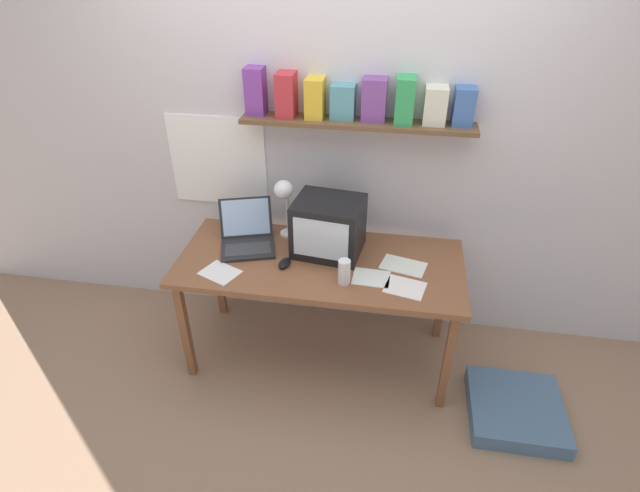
# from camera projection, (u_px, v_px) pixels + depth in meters

# --- Properties ---
(ground_plane) EXTENTS (12.00, 12.00, 0.00)m
(ground_plane) POSITION_uv_depth(u_px,v_px,m) (320.00, 353.00, 3.24)
(ground_plane) COLOR #9C785D
(back_wall) EXTENTS (5.60, 0.24, 2.60)m
(back_wall) POSITION_uv_depth(u_px,v_px,m) (333.00, 134.00, 2.91)
(back_wall) COLOR silver
(back_wall) RESTS_ON ground_plane
(corner_desk) EXTENTS (1.62, 0.71, 0.73)m
(corner_desk) POSITION_uv_depth(u_px,v_px,m) (320.00, 269.00, 2.87)
(corner_desk) COLOR brown
(corner_desk) RESTS_ON ground_plane
(crt_monitor) EXTENTS (0.41, 0.36, 0.32)m
(crt_monitor) POSITION_uv_depth(u_px,v_px,m) (328.00, 227.00, 2.84)
(crt_monitor) COLOR black
(crt_monitor) RESTS_ON corner_desk
(laptop) EXTENTS (0.40, 0.41, 0.24)m
(laptop) POSITION_uv_depth(u_px,v_px,m) (247.00, 235.00, 2.96)
(laptop) COLOR #232326
(laptop) RESTS_ON corner_desk
(desk_lamp) EXTENTS (0.11, 0.17, 0.39)m
(desk_lamp) POSITION_uv_depth(u_px,v_px,m) (284.00, 195.00, 2.87)
(desk_lamp) COLOR white
(desk_lamp) RESTS_ON corner_desk
(juice_glass) EXTENTS (0.07, 0.07, 0.14)m
(juice_glass) POSITION_uv_depth(u_px,v_px,m) (344.00, 273.00, 2.63)
(juice_glass) COLOR white
(juice_glass) RESTS_ON corner_desk
(computer_mouse) EXTENTS (0.08, 0.11, 0.03)m
(computer_mouse) POSITION_uv_depth(u_px,v_px,m) (284.00, 263.00, 2.79)
(computer_mouse) COLOR black
(computer_mouse) RESTS_ON corner_desk
(loose_paper_near_laptop) EXTENTS (0.21, 0.17, 0.00)m
(loose_paper_near_laptop) POSITION_uv_depth(u_px,v_px,m) (371.00, 278.00, 2.70)
(loose_paper_near_laptop) COLOR silver
(loose_paper_near_laptop) RESTS_ON corner_desk
(loose_paper_near_monitor) EXTENTS (0.28, 0.21, 0.00)m
(loose_paper_near_monitor) POSITION_uv_depth(u_px,v_px,m) (403.00, 266.00, 2.79)
(loose_paper_near_monitor) COLOR white
(loose_paper_near_monitor) RESTS_ON corner_desk
(open_notebook) EXTENTS (0.25, 0.23, 0.00)m
(open_notebook) POSITION_uv_depth(u_px,v_px,m) (220.00, 273.00, 2.74)
(open_notebook) COLOR white
(open_notebook) RESTS_ON corner_desk
(printed_handout) EXTENTS (0.24, 0.21, 0.00)m
(printed_handout) POSITION_uv_depth(u_px,v_px,m) (405.00, 287.00, 2.63)
(printed_handout) COLOR white
(printed_handout) RESTS_ON corner_desk
(floor_cushion) EXTENTS (0.51, 0.51, 0.10)m
(floor_cushion) POSITION_uv_depth(u_px,v_px,m) (516.00, 410.00, 2.80)
(floor_cushion) COLOR slate
(floor_cushion) RESTS_ON ground_plane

